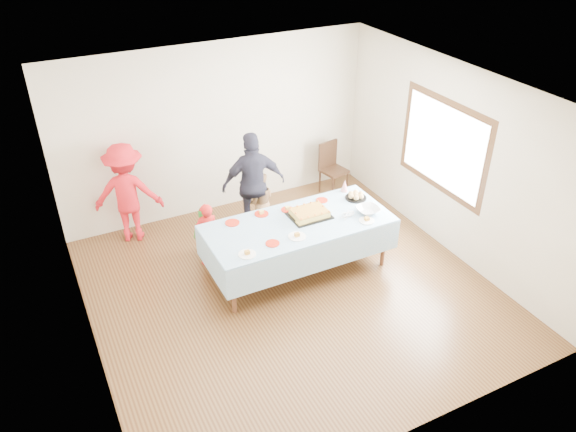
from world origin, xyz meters
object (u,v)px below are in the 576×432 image
object	(u,v)px
party_table	(298,226)
adult_left	(127,193)
birthday_cake	(309,213)
dining_chair	(331,165)

from	to	relation	value
party_table	adult_left	world-z (taller)	adult_left
birthday_cake	dining_chair	xyz separation A→B (m)	(1.36, 1.70, -0.33)
party_table	dining_chair	distance (m)	2.37
dining_chair	adult_left	world-z (taller)	adult_left
dining_chair	adult_left	bearing A→B (deg)	167.47
party_table	birthday_cake	xyz separation A→B (m)	(0.21, 0.08, 0.10)
dining_chair	adult_left	size ratio (longest dim) A/B	0.58
dining_chair	birthday_cake	bearing A→B (deg)	-139.77
birthday_cake	party_table	bearing A→B (deg)	-160.04
party_table	birthday_cake	bearing A→B (deg)	19.96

